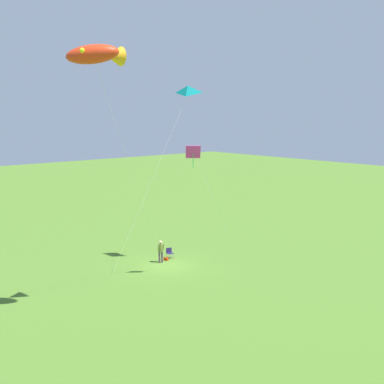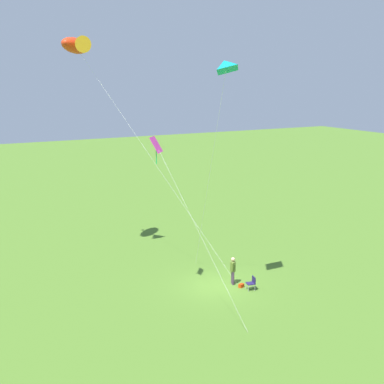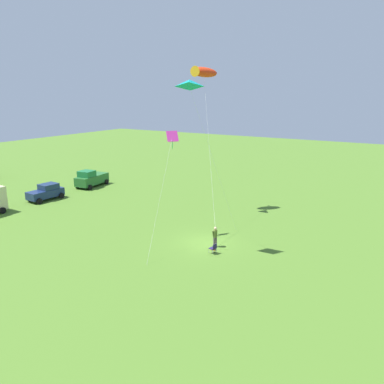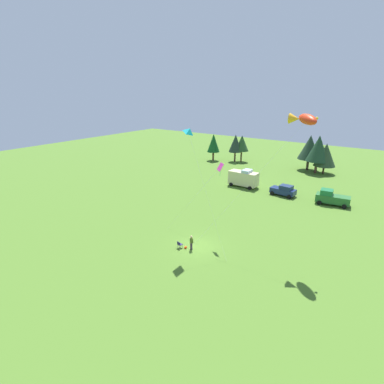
{
  "view_description": "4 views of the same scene",
  "coord_description": "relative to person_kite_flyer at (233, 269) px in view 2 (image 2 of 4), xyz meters",
  "views": [
    {
      "loc": [
        24.33,
        30.78,
        11.68
      ],
      "look_at": [
        0.04,
        2.98,
        6.0
      ],
      "focal_mm": 50.0,
      "sensor_mm": 36.0,
      "label": 1
    },
    {
      "loc": [
        -26.38,
        16.09,
        12.6
      ],
      "look_at": [
        -0.48,
        2.08,
        6.22
      ],
      "focal_mm": 50.0,
      "sensor_mm": 36.0,
      "label": 2
    },
    {
      "loc": [
        -26.19,
        -14.27,
        12.4
      ],
      "look_at": [
        -1.28,
        0.65,
        4.77
      ],
      "focal_mm": 35.0,
      "sensor_mm": 36.0,
      "label": 3
    },
    {
      "loc": [
        17.35,
        -25.66,
        17.38
      ],
      "look_at": [
        -1.39,
        0.91,
        6.21
      ],
      "focal_mm": 28.0,
      "sensor_mm": 36.0,
      "label": 4
    }
  ],
  "objects": [
    {
      "name": "person_kite_flyer",
      "position": [
        0.0,
        0.0,
        0.0
      ],
      "size": [
        0.56,
        0.43,
        1.74
      ],
      "rotation": [
        0.0,
        0.0,
        1.27
      ],
      "color": "#47334A",
      "rests_on": "ground"
    },
    {
      "name": "folding_chair",
      "position": [
        -1.3,
        -0.53,
        -0.53
      ],
      "size": [
        0.57,
        0.57,
        0.82
      ],
      "rotation": [
        0.0,
        0.0,
        1.36
      ],
      "color": "#221B4B",
      "rests_on": "ground"
    },
    {
      "name": "kite_diamond_rainbow",
      "position": [
        0.64,
        4.65,
        7.62
      ],
      "size": [
        7.11,
        2.47,
        9.32
      ],
      "color": "#DA33A2",
      "rests_on": "ground"
    },
    {
      "name": "kite_large_fish",
      "position": [
        9.13,
        6.51,
        13.56
      ],
      "size": [
        11.08,
        8.24,
        15.23
      ],
      "color": "red",
      "rests_on": "ground"
    },
    {
      "name": "backpack_on_grass",
      "position": [
        -0.68,
        -0.19,
        -0.91
      ],
      "size": [
        0.31,
        0.37,
        0.22
      ],
      "primitive_type": "cube",
      "rotation": [
        0.0,
        0.0,
        5.02
      ],
      "color": "red",
      "rests_on": "ground"
    },
    {
      "name": "ground_plane",
      "position": [
        0.18,
        0.94,
        -1.02
      ],
      "size": [
        160.0,
        160.0,
        0.0
      ],
      "primitive_type": "plane",
      "color": "#4B7325"
    },
    {
      "name": "kite_delta_teal",
      "position": [
        -1.34,
        1.65,
        12.12
      ],
      "size": [
        6.73,
        2.5,
        13.61
      ],
      "color": "#0D949B",
      "rests_on": "ground"
    }
  ]
}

